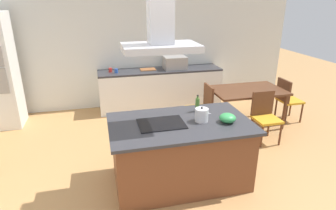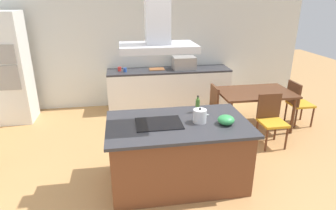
# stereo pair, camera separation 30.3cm
# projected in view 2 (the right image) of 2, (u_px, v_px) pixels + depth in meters

# --- Properties ---
(ground) EXTENTS (16.00, 16.00, 0.00)m
(ground) POSITION_uv_depth(u_px,v_px,m) (162.00, 133.00, 5.48)
(ground) COLOR tan
(wall_back) EXTENTS (7.20, 0.10, 2.70)m
(wall_back) POSITION_uv_depth(u_px,v_px,m) (151.00, 47.00, 6.61)
(wall_back) COLOR silver
(wall_back) RESTS_ON ground
(kitchen_island) EXTENTS (1.87, 1.13, 0.90)m
(kitchen_island) POSITION_uv_depth(u_px,v_px,m) (178.00, 152.00, 3.93)
(kitchen_island) COLOR brown
(kitchen_island) RESTS_ON ground
(cooktop) EXTENTS (0.60, 0.44, 0.01)m
(cooktop) POSITION_uv_depth(u_px,v_px,m) (159.00, 123.00, 3.73)
(cooktop) COLOR black
(cooktop) RESTS_ON kitchen_island
(tea_kettle) EXTENTS (0.23, 0.18, 0.20)m
(tea_kettle) POSITION_uv_depth(u_px,v_px,m) (200.00, 116.00, 3.75)
(tea_kettle) COLOR silver
(tea_kettle) RESTS_ON kitchen_island
(olive_oil_bottle) EXTENTS (0.06, 0.06, 0.25)m
(olive_oil_bottle) POSITION_uv_depth(u_px,v_px,m) (198.00, 105.00, 4.07)
(olive_oil_bottle) COLOR #47722D
(olive_oil_bottle) RESTS_ON kitchen_island
(mixing_bowl) EXTENTS (0.22, 0.22, 0.12)m
(mixing_bowl) POSITION_uv_depth(u_px,v_px,m) (226.00, 120.00, 3.70)
(mixing_bowl) COLOR #33934C
(mixing_bowl) RESTS_ON kitchen_island
(back_counter) EXTENTS (2.78, 0.62, 0.90)m
(back_counter) POSITION_uv_depth(u_px,v_px,m) (169.00, 89.00, 6.65)
(back_counter) COLOR white
(back_counter) RESTS_ON ground
(countertop_microwave) EXTENTS (0.50, 0.38, 0.28)m
(countertop_microwave) POSITION_uv_depth(u_px,v_px,m) (184.00, 63.00, 6.49)
(countertop_microwave) COLOR #9E9993
(countertop_microwave) RESTS_ON back_counter
(coffee_mug_red) EXTENTS (0.08, 0.08, 0.09)m
(coffee_mug_red) POSITION_uv_depth(u_px,v_px,m) (119.00, 69.00, 6.34)
(coffee_mug_red) COLOR red
(coffee_mug_red) RESTS_ON back_counter
(coffee_mug_blue) EXTENTS (0.08, 0.08, 0.09)m
(coffee_mug_blue) POSITION_uv_depth(u_px,v_px,m) (125.00, 70.00, 6.26)
(coffee_mug_blue) COLOR #2D56B2
(coffee_mug_blue) RESTS_ON back_counter
(cutting_board) EXTENTS (0.34, 0.24, 0.02)m
(cutting_board) POSITION_uv_depth(u_px,v_px,m) (157.00, 69.00, 6.49)
(cutting_board) COLOR #995B33
(cutting_board) RESTS_ON back_counter
(wall_oven_stack) EXTENTS (0.70, 0.66, 2.20)m
(wall_oven_stack) POSITION_uv_depth(u_px,v_px,m) (9.00, 69.00, 5.70)
(wall_oven_stack) COLOR white
(wall_oven_stack) RESTS_ON ground
(dining_table) EXTENTS (1.40, 0.90, 0.75)m
(dining_table) POSITION_uv_depth(u_px,v_px,m) (255.00, 96.00, 5.51)
(dining_table) COLOR #59331E
(dining_table) RESTS_ON ground
(chair_at_left_end) EXTENTS (0.42, 0.42, 0.89)m
(chair_at_left_end) POSITION_uv_depth(u_px,v_px,m) (208.00, 106.00, 5.43)
(chair_at_left_end) COLOR gold
(chair_at_left_end) RESTS_ON ground
(chair_at_right_end) EXTENTS (0.42, 0.42, 0.89)m
(chair_at_right_end) POSITION_uv_depth(u_px,v_px,m) (297.00, 101.00, 5.70)
(chair_at_right_end) COLOR gold
(chair_at_right_end) RESTS_ON ground
(chair_facing_island) EXTENTS (0.42, 0.42, 0.89)m
(chair_facing_island) POSITION_uv_depth(u_px,v_px,m) (271.00, 117.00, 4.95)
(chair_facing_island) COLOR gold
(chair_facing_island) RESTS_ON ground
(range_hood) EXTENTS (0.90, 0.55, 0.78)m
(range_hood) POSITION_uv_depth(u_px,v_px,m) (158.00, 29.00, 3.31)
(range_hood) COLOR #ADADB2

